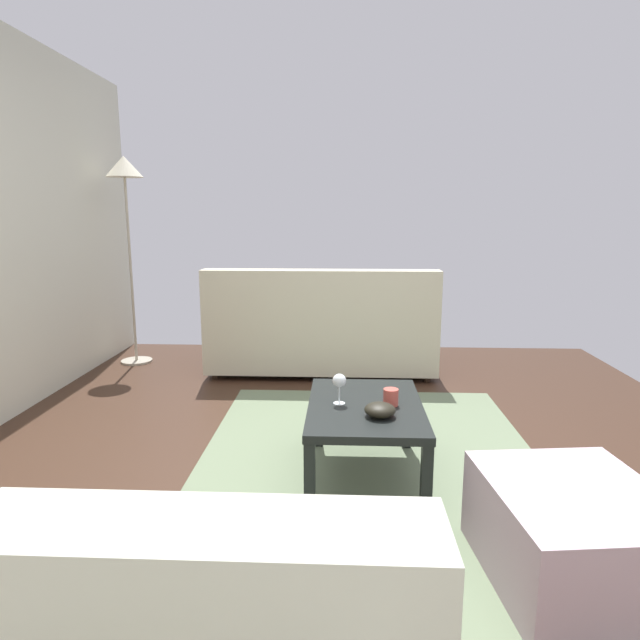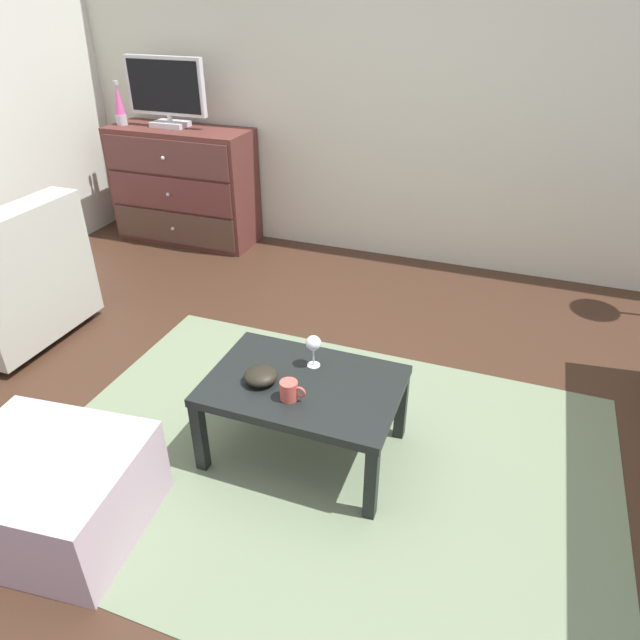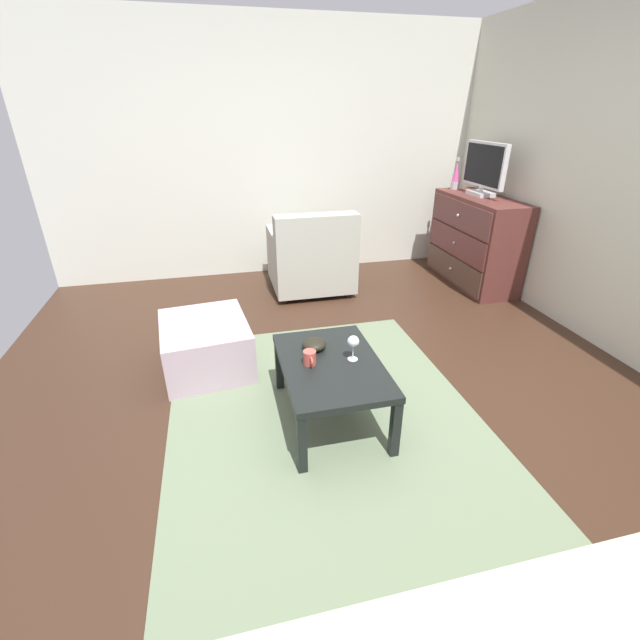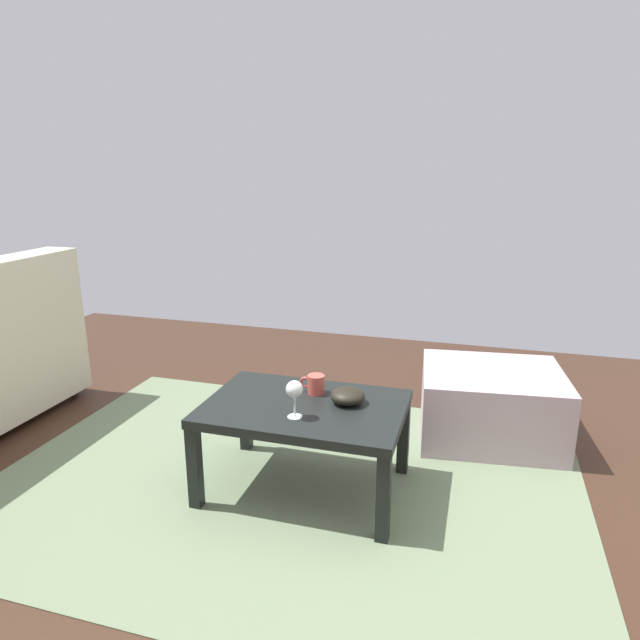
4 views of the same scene
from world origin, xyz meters
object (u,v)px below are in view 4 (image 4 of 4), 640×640
at_px(mug, 315,384).
at_px(bowl_decorative, 348,396).
at_px(coffee_table, 304,415).
at_px(ottoman, 491,404).
at_px(wine_glass, 294,390).

xyz_separation_m(mug, bowl_decorative, (-0.16, 0.06, -0.01)).
distance_m(coffee_table, bowl_decorative, 0.20).
bearing_deg(bowl_decorative, ottoman, -131.74).
bearing_deg(mug, bowl_decorative, 158.59).
height_order(wine_glass, mug, wine_glass).
relative_size(coffee_table, ottoman, 1.21).
xyz_separation_m(wine_glass, ottoman, (-0.77, -0.87, -0.34)).
relative_size(wine_glass, mug, 1.38).
bearing_deg(mug, wine_glass, 88.23).
xyz_separation_m(wine_glass, bowl_decorative, (-0.17, -0.20, -0.08)).
bearing_deg(bowl_decorative, coffee_table, 19.85).
distance_m(coffee_table, ottoman, 1.09).
xyz_separation_m(mug, ottoman, (-0.77, -0.61, -0.26)).
distance_m(coffee_table, wine_glass, 0.21).
relative_size(coffee_table, mug, 7.42).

